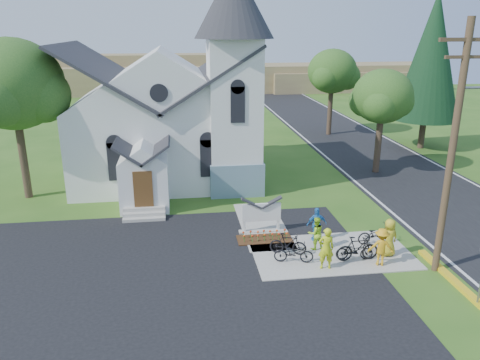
{
  "coord_description": "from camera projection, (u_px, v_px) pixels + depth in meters",
  "views": [
    {
      "loc": [
        -5.1,
        -17.56,
        9.63
      ],
      "look_at": [
        -2.01,
        5.0,
        2.15
      ],
      "focal_mm": 35.0,
      "sensor_mm": 36.0,
      "label": 1
    }
  ],
  "objects": [
    {
      "name": "tree_lot_corner",
      "position": [
        12.0,
        84.0,
        25.74
      ],
      "size": [
        5.6,
        5.6,
        9.15
      ],
      "color": "#37291E",
      "rests_on": "ground"
    },
    {
      "name": "ground",
      "position": [
        302.0,
        261.0,
        20.2
      ],
      "size": [
        120.0,
        120.0,
        0.0
      ],
      "primitive_type": "plane",
      "color": "#2F5B1A",
      "rests_on": "ground"
    },
    {
      "name": "parking_lot",
      "position": [
        133.0,
        298.0,
        17.41
      ],
      "size": [
        20.0,
        16.0,
        0.02
      ],
      "primitive_type": "cube",
      "color": "black",
      "rests_on": "ground"
    },
    {
      "name": "road",
      "position": [
        378.0,
        159.0,
        35.6
      ],
      "size": [
        8.0,
        90.0,
        0.02
      ],
      "primitive_type": "cube",
      "color": "black",
      "rests_on": "ground"
    },
    {
      "name": "bike_4",
      "position": [
        376.0,
        234.0,
        21.6
      ],
      "size": [
        1.81,
        0.72,
        0.93
      ],
      "primitive_type": "imported",
      "rotation": [
        0.0,
        0.0,
        1.63
      ],
      "color": "black",
      "rests_on": "sidewalk"
    },
    {
      "name": "cyclist_4",
      "position": [
        389.0,
        237.0,
        20.35
      ],
      "size": [
        0.91,
        0.66,
        1.7
      ],
      "primitive_type": "imported",
      "rotation": [
        0.0,
        0.0,
        3.3
      ],
      "color": "gold",
      "rests_on": "sidewalk"
    },
    {
      "name": "cyclist_0",
      "position": [
        326.0,
        248.0,
        19.23
      ],
      "size": [
        0.7,
        0.5,
        1.82
      ],
      "primitive_type": "imported",
      "rotation": [
        0.0,
        0.0,
        3.04
      ],
      "color": "#BDD018",
      "rests_on": "sidewalk"
    },
    {
      "name": "sidewalk",
      "position": [
        331.0,
        253.0,
        20.85
      ],
      "size": [
        7.0,
        4.0,
        0.05
      ],
      "primitive_type": "cube",
      "color": "gray",
      "rests_on": "ground"
    },
    {
      "name": "cyclist_2",
      "position": [
        317.0,
        224.0,
        21.8
      ],
      "size": [
        0.96,
        0.41,
        1.63
      ],
      "primitive_type": "imported",
      "rotation": [
        0.0,
        0.0,
        3.15
      ],
      "color": "#287BCA",
      "rests_on": "sidewalk"
    },
    {
      "name": "distant_hills",
      "position": [
        229.0,
        77.0,
        72.97
      ],
      "size": [
        61.0,
        10.0,
        5.6
      ],
      "color": "olive",
      "rests_on": "ground"
    },
    {
      "name": "bike_0",
      "position": [
        294.0,
        253.0,
        19.87
      ],
      "size": [
        1.76,
        0.93,
        0.88
      ],
      "primitive_type": "imported",
      "rotation": [
        0.0,
        0.0,
        1.35
      ],
      "color": "black",
      "rests_on": "sidewalk"
    },
    {
      "name": "conifer",
      "position": [
        431.0,
        57.0,
        36.77
      ],
      "size": [
        5.2,
        5.2,
        12.4
      ],
      "color": "#37291E",
      "rests_on": "ground"
    },
    {
      "name": "tree_road_near",
      "position": [
        383.0,
        97.0,
        30.96
      ],
      "size": [
        4.0,
        4.0,
        7.05
      ],
      "color": "#37291E",
      "rests_on": "ground"
    },
    {
      "name": "cyclist_1",
      "position": [
        316.0,
        233.0,
        20.98
      ],
      "size": [
        0.83,
        0.7,
        1.53
      ],
      "primitive_type": "imported",
      "rotation": [
        0.0,
        0.0,
        3.31
      ],
      "color": "#A5E12A",
      "rests_on": "sidewalk"
    },
    {
      "name": "church_sign",
      "position": [
        261.0,
        213.0,
        22.73
      ],
      "size": [
        2.2,
        0.4,
        1.7
      ],
      "color": "gray",
      "rests_on": "ground"
    },
    {
      "name": "bike_3",
      "position": [
        358.0,
        248.0,
        19.99
      ],
      "size": [
        1.88,
        0.55,
        1.13
      ],
      "primitive_type": "imported",
      "rotation": [
        0.0,
        0.0,
        1.58
      ],
      "color": "black",
      "rests_on": "sidewalk"
    },
    {
      "name": "bike_1",
      "position": [
        288.0,
        244.0,
        20.57
      ],
      "size": [
        1.7,
        0.97,
        0.98
      ],
      "primitive_type": "imported",
      "rotation": [
        0.0,
        0.0,
        1.24
      ],
      "color": "black",
      "rests_on": "sidewalk"
    },
    {
      "name": "utility_pole",
      "position": [
        455.0,
        144.0,
        17.79
      ],
      "size": [
        3.45,
        0.28,
        10.0
      ],
      "color": "#493224",
      "rests_on": "ground"
    },
    {
      "name": "church",
      "position": [
        170.0,
        99.0,
        29.6
      ],
      "size": [
        12.35,
        12.0,
        13.0
      ],
      "color": "white",
      "rests_on": "ground"
    },
    {
      "name": "tree_road_mid",
      "position": [
        332.0,
        72.0,
        42.14
      ],
      "size": [
        4.4,
        4.4,
        7.8
      ],
      "color": "#37291E",
      "rests_on": "ground"
    },
    {
      "name": "flower_bed",
      "position": [
        265.0,
        239.0,
        22.2
      ],
      "size": [
        2.6,
        1.1,
        0.07
      ],
      "primitive_type": "cube",
      "color": "#3A230F",
      "rests_on": "ground"
    },
    {
      "name": "cyclist_3",
      "position": [
        381.0,
        247.0,
        19.55
      ],
      "size": [
        1.19,
        0.88,
        1.64
      ],
      "primitive_type": "imported",
      "rotation": [
        0.0,
        0.0,
        2.86
      ],
      "color": "gold",
      "rests_on": "sidewalk"
    },
    {
      "name": "bike_2",
      "position": [
        354.0,
        250.0,
        20.11
      ],
      "size": [
        1.67,
        0.76,
        0.84
      ],
      "primitive_type": "imported",
      "rotation": [
        0.0,
        0.0,
        1.44
      ],
      "color": "black",
      "rests_on": "sidewalk"
    }
  ]
}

